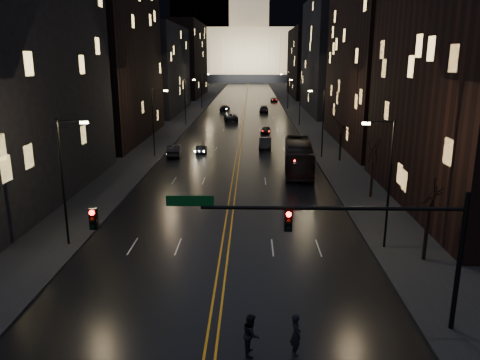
# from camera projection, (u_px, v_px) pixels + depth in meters

# --- Properties ---
(ground) EXTENTS (900.00, 900.00, 0.00)m
(ground) POSITION_uv_depth(u_px,v_px,m) (214.00, 327.00, 22.92)
(ground) COLOR black
(ground) RESTS_ON ground
(road) EXTENTS (20.00, 320.00, 0.02)m
(road) POSITION_uv_depth(u_px,v_px,m) (246.00, 99.00, 148.60)
(road) COLOR black
(road) RESTS_ON ground
(sidewalk_left) EXTENTS (8.00, 320.00, 0.16)m
(sidewalk_left) POSITION_uv_depth(u_px,v_px,m) (202.00, 98.00, 148.92)
(sidewalk_left) COLOR black
(sidewalk_left) RESTS_ON ground
(sidewalk_right) EXTENTS (8.00, 320.00, 0.16)m
(sidewalk_right) POSITION_uv_depth(u_px,v_px,m) (290.00, 99.00, 148.25)
(sidewalk_right) COLOR black
(sidewalk_right) RESTS_ON ground
(center_line) EXTENTS (0.62, 320.00, 0.01)m
(center_line) POSITION_uv_depth(u_px,v_px,m) (246.00, 99.00, 148.60)
(center_line) COLOR orange
(center_line) RESTS_ON road
(building_left_mid) EXTENTS (12.00, 30.00, 28.00)m
(building_left_mid) POSITION_uv_depth(u_px,v_px,m) (104.00, 49.00, 72.07)
(building_left_mid) COLOR black
(building_left_mid) RESTS_ON ground
(building_left_far) EXTENTS (12.00, 34.00, 20.00)m
(building_left_far) POSITION_uv_depth(u_px,v_px,m) (155.00, 70.00, 109.82)
(building_left_far) COLOR black
(building_left_far) RESTS_ON ground
(building_left_dist) EXTENTS (12.00, 40.00, 24.00)m
(building_left_dist) POSITION_uv_depth(u_px,v_px,m) (184.00, 60.00, 155.72)
(building_left_dist) COLOR black
(building_left_dist) RESTS_ON ground
(building_right_tall) EXTENTS (12.00, 30.00, 38.00)m
(building_right_tall) POSITION_uv_depth(u_px,v_px,m) (388.00, 12.00, 65.92)
(building_right_tall) COLOR black
(building_right_tall) RESTS_ON ground
(building_right_mid) EXTENTS (12.00, 34.00, 26.00)m
(building_right_mid) POSITION_uv_depth(u_px,v_px,m) (335.00, 56.00, 108.05)
(building_right_mid) COLOR black
(building_right_mid) RESTS_ON ground
(building_right_dist) EXTENTS (12.00, 40.00, 22.00)m
(building_right_dist) POSITION_uv_depth(u_px,v_px,m) (310.00, 63.00, 154.97)
(building_right_dist) COLOR black
(building_right_dist) RESTS_ON ground
(capitol) EXTENTS (90.00, 50.00, 58.50)m
(capitol) POSITION_uv_depth(u_px,v_px,m) (249.00, 49.00, 260.25)
(capitol) COLOR black
(capitol) RESTS_ON ground
(traffic_signal) EXTENTS (17.29, 0.45, 7.00)m
(traffic_signal) POSITION_uv_depth(u_px,v_px,m) (340.00, 231.00, 21.48)
(traffic_signal) COLOR black
(traffic_signal) RESTS_ON ground
(streetlamp_right_near) EXTENTS (2.13, 0.25, 9.00)m
(streetlamp_right_near) POSITION_uv_depth(u_px,v_px,m) (387.00, 178.00, 31.04)
(streetlamp_right_near) COLOR black
(streetlamp_right_near) RESTS_ON ground
(streetlamp_left_near) EXTENTS (2.13, 0.25, 9.00)m
(streetlamp_left_near) POSITION_uv_depth(u_px,v_px,m) (65.00, 176.00, 31.56)
(streetlamp_left_near) COLOR black
(streetlamp_left_near) RESTS_ON ground
(streetlamp_right_mid) EXTENTS (2.13, 0.25, 9.00)m
(streetlamp_right_mid) POSITION_uv_depth(u_px,v_px,m) (322.00, 119.00, 60.04)
(streetlamp_right_mid) COLOR black
(streetlamp_right_mid) RESTS_ON ground
(streetlamp_left_mid) EXTENTS (2.13, 0.25, 9.00)m
(streetlamp_left_mid) POSITION_uv_depth(u_px,v_px,m) (154.00, 119.00, 60.56)
(streetlamp_left_mid) COLOR black
(streetlamp_left_mid) RESTS_ON ground
(streetlamp_right_far) EXTENTS (2.13, 0.25, 9.00)m
(streetlamp_right_far) POSITION_uv_depth(u_px,v_px,m) (299.00, 99.00, 89.04)
(streetlamp_right_far) COLOR black
(streetlamp_right_far) RESTS_ON ground
(streetlamp_left_far) EXTENTS (2.13, 0.25, 9.00)m
(streetlamp_left_far) POSITION_uv_depth(u_px,v_px,m) (186.00, 99.00, 89.56)
(streetlamp_left_far) COLOR black
(streetlamp_left_far) RESTS_ON ground
(streetlamp_right_dist) EXTENTS (2.13, 0.25, 9.00)m
(streetlamp_right_dist) POSITION_uv_depth(u_px,v_px,m) (287.00, 89.00, 118.05)
(streetlamp_right_dist) COLOR black
(streetlamp_right_dist) RESTS_ON ground
(streetlamp_left_dist) EXTENTS (2.13, 0.25, 9.00)m
(streetlamp_left_dist) POSITION_uv_depth(u_px,v_px,m) (202.00, 89.00, 118.56)
(streetlamp_left_dist) COLOR black
(streetlamp_left_dist) RESTS_ON ground
(tree_right_near) EXTENTS (2.40, 2.40, 6.65)m
(tree_right_near) POSITION_uv_depth(u_px,v_px,m) (430.00, 195.00, 29.19)
(tree_right_near) COLOR black
(tree_right_near) RESTS_ON ground
(tree_right_mid) EXTENTS (2.40, 2.40, 6.65)m
(tree_right_mid) POSITION_uv_depth(u_px,v_px,m) (374.00, 151.00, 42.73)
(tree_right_mid) COLOR black
(tree_right_mid) RESTS_ON ground
(tree_right_far) EXTENTS (2.40, 2.40, 6.65)m
(tree_right_far) POSITION_uv_depth(u_px,v_px,m) (341.00, 126.00, 58.20)
(tree_right_far) COLOR black
(tree_right_far) RESTS_ON ground
(bus) EXTENTS (3.73, 12.78, 3.52)m
(bus) POSITION_uv_depth(u_px,v_px,m) (298.00, 157.00, 53.71)
(bus) COLOR black
(bus) RESTS_ON ground
(oncoming_car_a) EXTENTS (1.93, 4.01, 1.32)m
(oncoming_car_a) POSITION_uv_depth(u_px,v_px,m) (201.00, 149.00, 64.22)
(oncoming_car_a) COLOR black
(oncoming_car_a) RESTS_ON ground
(oncoming_car_b) EXTENTS (2.11, 4.96, 1.59)m
(oncoming_car_b) POSITION_uv_depth(u_px,v_px,m) (174.00, 151.00, 62.25)
(oncoming_car_b) COLOR black
(oncoming_car_b) RESTS_ON ground
(oncoming_car_c) EXTENTS (3.33, 6.07, 1.61)m
(oncoming_car_c) POSITION_uv_depth(u_px,v_px,m) (231.00, 117.00, 96.81)
(oncoming_car_c) COLOR black
(oncoming_car_c) RESTS_ON ground
(oncoming_car_d) EXTENTS (2.59, 5.07, 1.41)m
(oncoming_car_d) POSITION_uv_depth(u_px,v_px,m) (225.00, 108.00, 115.32)
(oncoming_car_d) COLOR black
(oncoming_car_d) RESTS_ON ground
(receding_car_a) EXTENTS (1.93, 4.99, 1.62)m
(receding_car_a) POSITION_uv_depth(u_px,v_px,m) (265.00, 144.00, 67.17)
(receding_car_a) COLOR black
(receding_car_a) RESTS_ON ground
(receding_car_b) EXTENTS (1.96, 3.88, 1.27)m
(receding_car_b) POSITION_uv_depth(u_px,v_px,m) (266.00, 130.00, 80.90)
(receding_car_b) COLOR black
(receding_car_b) RESTS_ON ground
(receding_car_c) EXTENTS (2.34, 5.34, 1.53)m
(receding_car_c) POSITION_uv_depth(u_px,v_px,m) (264.00, 109.00, 111.33)
(receding_car_c) COLOR black
(receding_car_c) RESTS_ON ground
(receding_car_d) EXTENTS (2.12, 4.45, 1.23)m
(receding_car_d) POSITION_uv_depth(u_px,v_px,m) (274.00, 100.00, 138.40)
(receding_car_d) COLOR black
(receding_car_d) RESTS_ON ground
(pedestrian_a) EXTENTS (0.65, 0.82, 1.97)m
(pedestrian_a) POSITION_uv_depth(u_px,v_px,m) (296.00, 334.00, 20.65)
(pedestrian_a) COLOR black
(pedestrian_a) RESTS_ON ground
(pedestrian_b) EXTENTS (0.54, 0.95, 1.93)m
(pedestrian_b) POSITION_uv_depth(u_px,v_px,m) (251.00, 334.00, 20.70)
(pedestrian_b) COLOR black
(pedestrian_b) RESTS_ON ground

